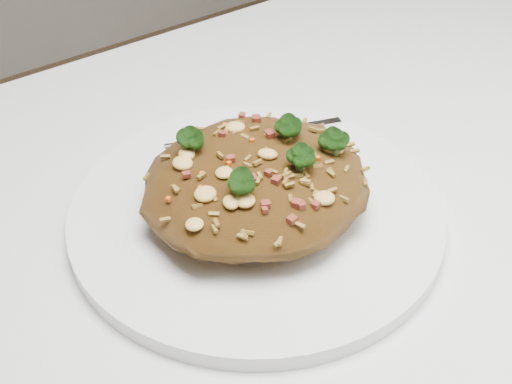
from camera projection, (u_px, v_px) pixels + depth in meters
The scene contains 4 objects.
dining_table at pixel (310, 356), 0.58m from camera, with size 1.20×0.80×0.75m.
plate at pixel (256, 213), 0.56m from camera, with size 0.29×0.29×0.01m, color white.
fried_rice at pixel (256, 175), 0.54m from camera, with size 0.18×0.16×0.07m.
fork at pixel (264, 134), 0.63m from camera, with size 0.16×0.07×0.00m.
Camera 1 is at (-0.25, -0.27, 1.13)m, focal length 50.00 mm.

